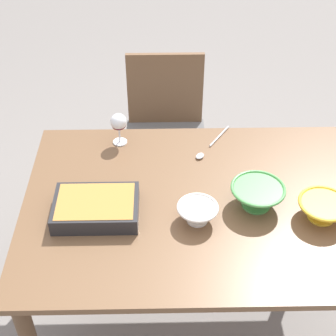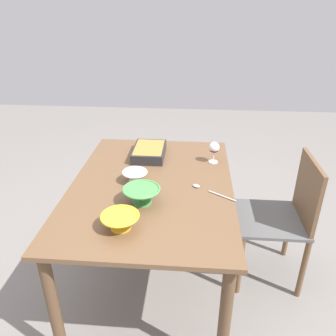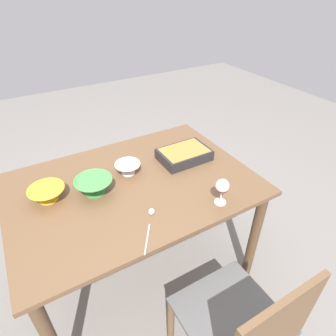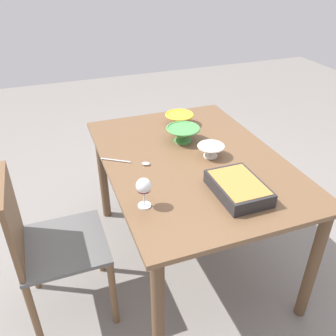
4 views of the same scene
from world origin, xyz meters
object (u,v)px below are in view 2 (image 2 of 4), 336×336
Objects in this scene: wine_glass at (214,149)px; serving_bowl at (135,176)px; chair at (284,215)px; casserole_dish at (149,151)px; mixing_bowl at (120,220)px; small_bowl at (142,195)px; dining_table at (152,198)px; serving_spoon at (206,189)px.

wine_glass reaches higher than serving_bowl.
chair is 2.85× the size of casserole_dish.
small_bowl reaches higher than mixing_bowl.
dining_table is 4.37× the size of casserole_dish.
small_bowl is at bearing 18.29° from serving_bowl.
wine_glass is at bearing 171.27° from serving_spoon.
small_bowl is at bearing 163.44° from mixing_bowl.
serving_bowl is at bearing -57.37° from wine_glass.
dining_table is 0.86m from chair.
wine_glass is 0.45m from casserole_dish.
casserole_dish is (-0.06, -0.44, -0.06)m from wine_glass.
serving_bowl is at bearing -99.62° from serving_spoon.
serving_bowl is (0.31, -0.48, -0.06)m from wine_glass.
casserole_dish is 0.82m from mixing_bowl.
serving_spoon is at bearing -71.64° from chair.
casserole_dish is 0.37m from serving_bowl.
casserole_dish reaches higher than dining_table.
wine_glass is 0.67m from small_bowl.
wine_glass is (-0.32, 0.38, 0.20)m from dining_table.
dining_table is 6.62× the size of small_bowl.
casserole_dish is 0.58m from serving_spoon.
small_bowl is 0.83× the size of serving_spoon.
serving_spoon is at bearing 80.50° from dining_table.
casserole_dish reaches higher than serving_spoon.
small_bowl reaches higher than dining_table.
dining_table is at bearing -81.93° from chair.
chair is 1.13m from mixing_bowl.
wine_glass is 0.47× the size of casserole_dish.
chair reaches higher than small_bowl.
serving_spoon is at bearing 80.38° from serving_bowl.
casserole_dish is at bearing -138.89° from serving_spoon.
serving_bowl is (-0.02, -0.10, 0.14)m from dining_table.
mixing_bowl is at bearing -2.09° from casserole_dish.
chair is 6.02× the size of wine_glass.
wine_glass is (-0.21, -0.46, 0.36)m from chair.
mixing_bowl reaches higher than dining_table.
dining_table is at bearing -99.50° from serving_spoon.
chair is (-0.12, 0.84, -0.16)m from dining_table.
chair is at bearing 96.13° from serving_bowl.
mixing_bowl is 0.45m from serving_bowl.
wine_glass is at bearing 82.03° from casserole_dish.
small_bowl is 0.24m from serving_bowl.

